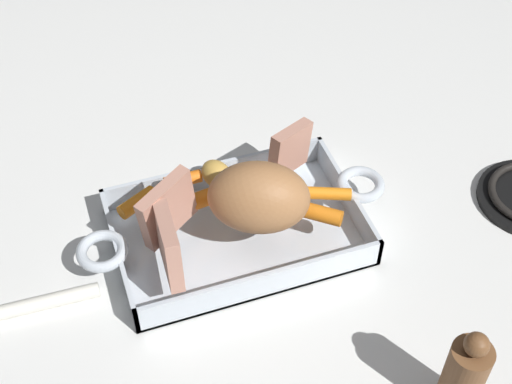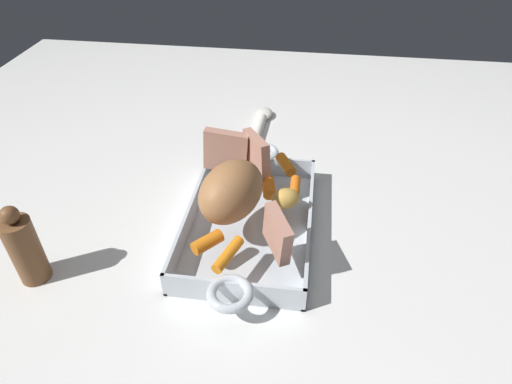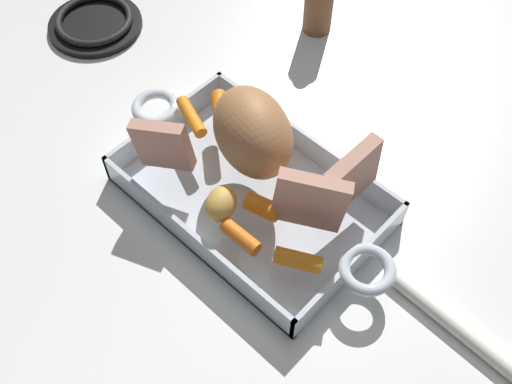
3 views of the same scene
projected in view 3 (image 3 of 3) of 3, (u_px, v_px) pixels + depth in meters
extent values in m
plane|color=white|center=(252.00, 200.00, 0.80)|extent=(1.75, 1.75, 0.00)
cube|color=silver|center=(252.00, 198.00, 0.80)|extent=(0.33, 0.22, 0.01)
cube|color=silver|center=(193.00, 242.00, 0.74)|extent=(0.33, 0.01, 0.05)
cube|color=silver|center=(304.00, 144.00, 0.82)|extent=(0.33, 0.01, 0.05)
cube|color=silver|center=(167.00, 125.00, 0.84)|extent=(0.01, 0.22, 0.05)
cube|color=silver|center=(352.00, 268.00, 0.72)|extent=(0.01, 0.22, 0.05)
torus|color=silver|center=(156.00, 108.00, 0.84)|extent=(0.07, 0.07, 0.01)
torus|color=silver|center=(367.00, 270.00, 0.69)|extent=(0.07, 0.07, 0.01)
ellipsoid|color=#A66F42|center=(253.00, 132.00, 0.74)|extent=(0.16, 0.14, 0.10)
cube|color=tan|center=(163.00, 145.00, 0.74)|extent=(0.08, 0.05, 0.08)
cube|color=tan|center=(351.00, 177.00, 0.71)|extent=(0.02, 0.09, 0.09)
cube|color=tan|center=(308.00, 203.00, 0.69)|extent=(0.09, 0.06, 0.09)
cylinder|color=orange|center=(241.00, 237.00, 0.70)|extent=(0.05, 0.02, 0.02)
cylinder|color=orange|center=(298.00, 260.00, 0.68)|extent=(0.06, 0.04, 0.02)
cylinder|color=orange|center=(220.00, 108.00, 0.81)|extent=(0.05, 0.05, 0.02)
cylinder|color=orange|center=(263.00, 207.00, 0.72)|extent=(0.05, 0.03, 0.03)
cylinder|color=orange|center=(191.00, 117.00, 0.80)|extent=(0.07, 0.04, 0.02)
ellipsoid|color=gold|center=(221.00, 203.00, 0.71)|extent=(0.05, 0.06, 0.04)
cylinder|color=black|center=(96.00, 25.00, 0.99)|extent=(0.15, 0.15, 0.01)
torus|color=black|center=(94.00, 20.00, 0.98)|extent=(0.13, 0.13, 0.01)
cylinder|color=white|center=(458.00, 328.00, 0.69)|extent=(0.20, 0.03, 0.02)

